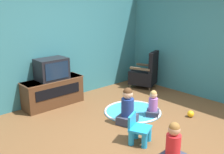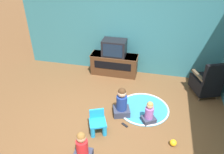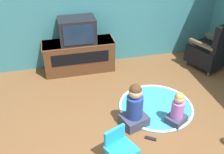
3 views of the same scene
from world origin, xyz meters
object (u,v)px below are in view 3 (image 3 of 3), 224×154
at_px(child_watching_right, 135,108).
at_px(remote_control, 151,138).
at_px(television, 77,30).
at_px(tv_cabinet, 79,56).
at_px(black_armchair, 210,51).
at_px(yellow_kid_chair, 121,151).
at_px(child_watching_center, 177,110).

distance_m(child_watching_right, remote_control, 0.45).
bearing_deg(television, tv_cabinet, 90.00).
bearing_deg(child_watching_right, television, 90.05).
bearing_deg(child_watching_right, remote_control, -85.70).
bearing_deg(television, child_watching_right, -72.05).
bearing_deg(remote_control, black_armchair, -105.72).
height_order(yellow_kid_chair, child_watching_right, child_watching_right).
relative_size(yellow_kid_chair, remote_control, 3.00).
xyz_separation_m(tv_cabinet, television, (-0.00, -0.01, 0.49)).
height_order(television, remote_control, television).
relative_size(television, black_armchair, 0.66).
bearing_deg(child_watching_center, black_armchair, 13.48).
bearing_deg(remote_control, child_watching_right, -35.03).
distance_m(tv_cabinet, child_watching_center, 2.09).
bearing_deg(child_watching_right, tv_cabinet, 89.96).
distance_m(television, child_watching_right, 1.80).
bearing_deg(child_watching_right, child_watching_center, -28.19).
relative_size(tv_cabinet, child_watching_right, 1.90).
height_order(yellow_kid_chair, remote_control, yellow_kid_chair).
xyz_separation_m(black_armchair, child_watching_center, (-1.22, -1.27, -0.13)).
bearing_deg(television, yellow_kid_chair, -85.36).
xyz_separation_m(yellow_kid_chair, remote_control, (0.48, 0.27, -0.18)).
bearing_deg(yellow_kid_chair, child_watching_right, 35.35).
bearing_deg(tv_cabinet, child_watching_right, -72.14).
height_order(television, yellow_kid_chair, television).
distance_m(television, remote_control, 2.22).
bearing_deg(black_armchair, remote_control, 20.00).
height_order(tv_cabinet, black_armchair, black_armchair).
xyz_separation_m(black_armchair, remote_control, (-1.68, -1.48, -0.34)).
height_order(television, child_watching_center, television).
xyz_separation_m(black_armchair, yellow_kid_chair, (-2.16, -1.75, -0.16)).
bearing_deg(black_armchair, television, -33.19).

